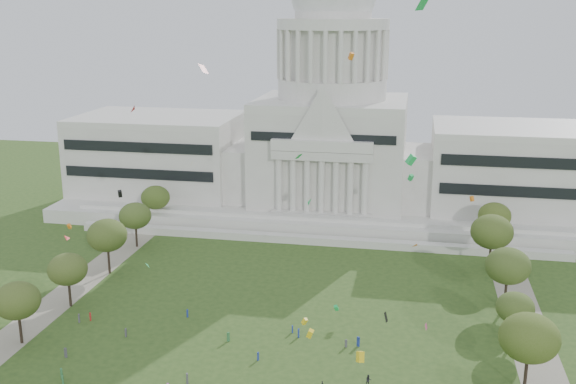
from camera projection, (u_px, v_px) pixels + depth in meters
capitol at (331, 139)px, 202.19m from camera, size 160.00×64.50×91.30m
path_left at (44, 312)px, 137.50m from camera, size 8.00×160.00×0.04m
path_right at (536, 356)px, 120.04m from camera, size 8.00×160.00×0.04m
row_tree_l_2 at (17, 301)px, 122.71m from camera, size 8.42×8.42×11.97m
row_tree_r_2 at (529, 338)px, 106.31m from camera, size 9.55×9.55×13.58m
row_tree_l_3 at (68, 269)px, 138.36m from camera, size 8.12×8.12×11.55m
row_tree_r_3 at (515, 308)px, 123.10m from camera, size 7.01×7.01×9.98m
row_tree_l_4 at (107, 235)px, 155.59m from camera, size 9.29×9.29×13.21m
row_tree_r_4 at (508, 266)px, 137.21m from camera, size 9.19×9.19×13.06m
row_tree_l_5 at (135, 216)px, 173.67m from camera, size 8.33×8.33×11.85m
row_tree_r_5 at (492, 232)px, 156.38m from camera, size 9.82×9.82×13.96m
row_tree_l_6 at (155, 197)px, 191.20m from camera, size 8.19×8.19×11.64m
row_tree_r_6 at (495, 216)px, 173.30m from camera, size 8.42×8.42×11.97m
person_2 at (368, 380)px, 110.41m from camera, size 1.11×0.88×1.99m
distant_crowd at (171, 363)px, 116.02m from camera, size 55.93×41.98×1.94m
kite_swarm at (251, 204)px, 102.55m from camera, size 91.26×101.95×60.13m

